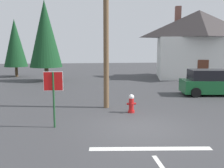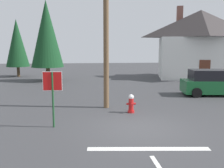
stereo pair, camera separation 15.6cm
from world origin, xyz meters
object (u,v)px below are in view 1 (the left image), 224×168
at_px(fire_hydrant, 131,104).
at_px(house, 198,43).
at_px(stop_sign_near, 53,88).
at_px(pine_tree_tall_left, 15,43).
at_px(pine_tree_mid_left, 45,34).
at_px(utility_pole, 106,15).
at_px(parked_car, 212,83).

height_order(fire_hydrant, house, house).
bearing_deg(fire_hydrant, stop_sign_near, -150.87).
xyz_separation_m(house, pine_tree_tall_left, (-18.80, 3.10, 0.03)).
relative_size(pine_tree_tall_left, pine_tree_mid_left, 0.82).
relative_size(stop_sign_near, utility_pole, 0.24).
bearing_deg(utility_pole, parked_car, 20.81).
relative_size(stop_sign_near, parked_car, 0.53).
height_order(utility_pole, parked_car, utility_pole).
xyz_separation_m(utility_pole, parked_car, (7.39, 2.81, -4.06)).
height_order(fire_hydrant, pine_tree_mid_left, pine_tree_mid_left).
height_order(fire_hydrant, utility_pole, utility_pole).
distance_m(utility_pole, parked_car, 8.89).
bearing_deg(parked_car, pine_tree_mid_left, 145.40).
height_order(utility_pole, house, utility_pole).
bearing_deg(parked_car, fire_hydrant, -147.38).
bearing_deg(fire_hydrant, parked_car, 32.62).
distance_m(house, pine_tree_tall_left, 19.05).
distance_m(fire_hydrant, pine_tree_tall_left, 19.07).
distance_m(parked_car, pine_tree_mid_left, 14.98).
relative_size(house, pine_tree_mid_left, 1.27).
xyz_separation_m(pine_tree_tall_left, pine_tree_mid_left, (3.70, -4.03, 0.79)).
bearing_deg(house, pine_tree_tall_left, 170.63).
xyz_separation_m(parked_car, pine_tree_mid_left, (-11.97, 8.26, 3.56)).
bearing_deg(pine_tree_tall_left, stop_sign_near, -72.16).
distance_m(utility_pole, house, 16.00).
distance_m(stop_sign_near, pine_tree_tall_left, 19.28).
relative_size(stop_sign_near, pine_tree_mid_left, 0.31).
xyz_separation_m(fire_hydrant, house, (9.37, 13.18, 3.10)).
distance_m(fire_hydrant, pine_tree_mid_left, 14.09).
bearing_deg(pine_tree_mid_left, parked_car, -34.60).
xyz_separation_m(fire_hydrant, pine_tree_mid_left, (-5.72, 12.26, 3.92)).
distance_m(pine_tree_tall_left, pine_tree_mid_left, 5.53).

